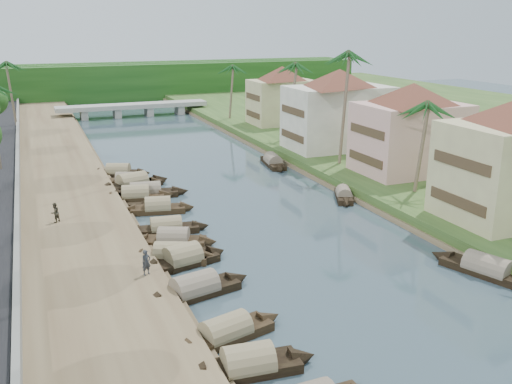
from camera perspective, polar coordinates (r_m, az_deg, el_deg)
name	(u,v)px	position (r m, az deg, el deg)	size (l,w,h in m)	color
ground	(301,252)	(44.40, 4.50, -6.03)	(220.00, 220.00, 0.00)	#34454E
left_bank	(65,199)	(59.09, -18.58, -0.66)	(10.00, 180.00, 0.80)	brown
right_bank	(370,165)	(69.84, 11.30, 2.64)	(16.00, 180.00, 1.20)	#2A471C
retaining_wall	(18,194)	(58.80, -22.74, -0.21)	(0.40, 180.00, 1.10)	slate
treeline	(111,82)	(138.50, -14.34, 10.65)	(120.00, 14.00, 8.00)	#143B10
bridge	(133,107)	(111.26, -12.22, 8.28)	(28.00, 4.00, 2.40)	gray
building_mid	(411,127)	(64.49, 15.21, 6.26)	(14.11, 14.11, 9.70)	#D39D95
building_far	(338,108)	(75.44, 8.23, 8.28)	(15.59, 15.59, 10.20)	silver
building_distant	(282,95)	(93.62, 2.60, 9.70)	(12.62, 12.62, 9.20)	#CBC488
sampan_1	(248,365)	(30.07, -0.79, -16.93)	(7.60, 2.34, 2.23)	black
sampan_2	(226,333)	(32.73, -3.05, -13.94)	(7.99, 3.58, 2.09)	black
sampan_3	(195,290)	(37.63, -6.14, -9.71)	(8.61, 3.60, 2.26)	black
sampan_4	(172,256)	(42.96, -8.42, -6.36)	(7.49, 4.49, 2.14)	black
sampan_5	(183,260)	(42.19, -7.34, -6.74)	(7.58, 3.46, 2.34)	black
sampan_6	(174,240)	(45.95, -8.23, -4.80)	(7.14, 4.36, 2.14)	black
sampan_7	(166,228)	(48.68, -8.97, -3.59)	(7.67, 2.46, 2.03)	black
sampan_8	(158,208)	(54.02, -9.77, -1.59)	(7.19, 3.09, 2.18)	black
sampan_9	(146,193)	(59.12, -10.97, -0.06)	(9.16, 3.16, 2.26)	black
sampan_10	(136,196)	(58.30, -11.94, -0.36)	(8.02, 3.15, 2.17)	black
sampan_11	(133,184)	(62.58, -12.23, 0.79)	(8.92, 4.15, 2.47)	black
sampan_12	(129,181)	(63.87, -12.55, 1.08)	(8.15, 4.53, 1.99)	black
sampan_13	(118,172)	(67.94, -13.59, 1.94)	(7.62, 4.47, 2.10)	black
sampan_14	(487,270)	(43.39, 22.12, -7.23)	(4.63, 9.12, 2.20)	black
sampan_15	(344,195)	(57.85, 8.76, -0.33)	(3.82, 6.38, 1.78)	black
sampan_16	(273,162)	(70.90, 1.72, 3.00)	(2.86, 8.81, 2.13)	black
canoe_1	(192,264)	(42.16, -6.46, -7.20)	(5.27, 2.68, 0.86)	black
canoe_2	(123,206)	(56.39, -13.19, -1.35)	(5.70, 2.03, 0.82)	black
palm_1	(423,106)	(56.17, 16.37, 8.24)	(3.20, 3.20, 10.07)	brown
palm_2	(345,56)	(65.93, 8.90, 13.28)	(3.20, 3.20, 14.16)	brown
palm_3	(290,66)	(81.12, 3.41, 12.48)	(3.20, 3.20, 11.87)	brown
palm_7	(230,67)	(98.56, -2.63, 12.34)	(3.20, 3.20, 10.35)	brown
palm_8	(9,64)	(98.23, -23.51, 11.63)	(3.20, 3.20, 11.24)	brown
tree_6	(358,108)	(80.75, 10.21, 8.28)	(4.37, 4.37, 6.44)	#423626
person_near	(146,262)	(38.99, -10.92, -6.93)	(0.64, 0.42, 1.75)	#292C32
person_far	(55,213)	(51.02, -19.47, -1.96)	(0.82, 0.64, 1.68)	#353125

